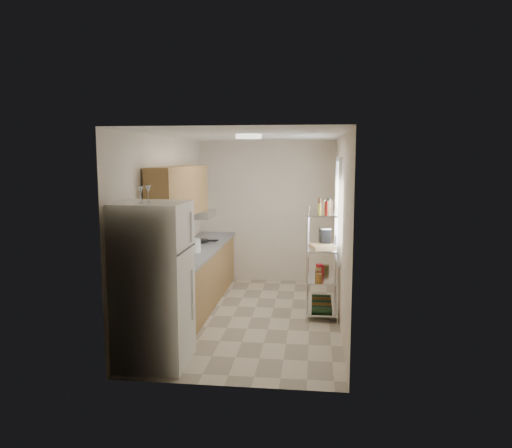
{
  "coord_description": "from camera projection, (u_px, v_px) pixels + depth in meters",
  "views": [
    {
      "loc": [
        0.89,
        -6.91,
        2.31
      ],
      "look_at": [
        0.03,
        0.25,
        1.33
      ],
      "focal_mm": 35.0,
      "sensor_mm": 36.0,
      "label": 1
    }
  ],
  "objects": [
    {
      "name": "refrigerator",
      "position": [
        154.0,
        284.0,
        5.5
      ],
      "size": [
        0.75,
        0.75,
        1.82
      ],
      "primitive_type": "cube",
      "color": "white",
      "rests_on": "ground"
    },
    {
      "name": "rice_cooker",
      "position": [
        192.0,
        246.0,
        7.37
      ],
      "size": [
        0.24,
        0.24,
        0.2
      ],
      "primitive_type": "cylinder",
      "color": "silver",
      "rests_on": "counter_run"
    },
    {
      "name": "storage_bag",
      "position": [
        320.0,
        269.0,
        7.49
      ],
      "size": [
        0.12,
        0.14,
        0.14
      ],
      "primitive_type": "cube",
      "rotation": [
        0.0,
        0.0,
        0.27
      ],
      "color": "#B3161D",
      "rests_on": "bakers_rack"
    },
    {
      "name": "espresso_machine",
      "position": [
        325.0,
        236.0,
        7.39
      ],
      "size": [
        0.18,
        0.24,
        0.25
      ],
      "primitive_type": "cube",
      "rotation": [
        0.0,
        0.0,
        0.18
      ],
      "color": "black",
      "rests_on": "bakers_rack"
    },
    {
      "name": "counter_run",
      "position": [
        196.0,
        278.0,
        7.7
      ],
      "size": [
        0.63,
        3.51,
        0.9
      ],
      "color": "#AC7F49",
      "rests_on": "ground"
    },
    {
      "name": "frying_pan_large",
      "position": [
        199.0,
        241.0,
        8.22
      ],
      "size": [
        0.3,
        0.3,
        0.04
      ],
      "primitive_type": "cylinder",
      "rotation": [
        0.0,
        0.0,
        0.19
      ],
      "color": "black",
      "rests_on": "counter_run"
    },
    {
      "name": "bakers_rack",
      "position": [
        323.0,
        240.0,
        7.24
      ],
      "size": [
        0.45,
        0.9,
        1.73
      ],
      "color": "silver",
      "rests_on": "ground"
    },
    {
      "name": "upper_cabinets",
      "position": [
        180.0,
        191.0,
        7.2
      ],
      "size": [
        0.33,
        2.2,
        0.72
      ],
      "primitive_type": "cube",
      "color": "#AC7F49",
      "rests_on": "room"
    },
    {
      "name": "range_hood",
      "position": [
        197.0,
        214.0,
        8.03
      ],
      "size": [
        0.5,
        0.6,
        0.12
      ],
      "primitive_type": "cube",
      "color": "#B7BABC",
      "rests_on": "room"
    },
    {
      "name": "wine_glass_b",
      "position": [
        148.0,
        194.0,
        5.34
      ],
      "size": [
        0.07,
        0.07,
        0.18
      ],
      "primitive_type": null,
      "color": "silver",
      "rests_on": "refrigerator"
    },
    {
      "name": "cutting_board",
      "position": [
        322.0,
        245.0,
        7.24
      ],
      "size": [
        0.45,
        0.51,
        0.03
      ],
      "primitive_type": "cube",
      "rotation": [
        0.0,
        0.0,
        0.32
      ],
      "color": "tan",
      "rests_on": "bakers_rack"
    },
    {
      "name": "wine_glass_a",
      "position": [
        141.0,
        195.0,
        5.24
      ],
      "size": [
        0.06,
        0.06,
        0.18
      ],
      "primitive_type": null,
      "color": "silver",
      "rests_on": "refrigerator"
    },
    {
      "name": "window",
      "position": [
        339.0,
        209.0,
        7.21
      ],
      "size": [
        0.06,
        1.0,
        1.46
      ],
      "primitive_type": "cube",
      "color": "white",
      "rests_on": "room"
    },
    {
      "name": "room",
      "position": [
        252.0,
        228.0,
        7.04
      ],
      "size": [
        2.52,
        4.42,
        2.62
      ],
      "color": "beige",
      "rests_on": "ground"
    },
    {
      "name": "frying_pan_small",
      "position": [
        202.0,
        241.0,
        8.27
      ],
      "size": [
        0.26,
        0.26,
        0.04
      ],
      "primitive_type": "cylinder",
      "rotation": [
        0.0,
        0.0,
        0.25
      ],
      "color": "black",
      "rests_on": "counter_run"
    },
    {
      "name": "ceiling_dome",
      "position": [
        249.0,
        137.0,
        6.58
      ],
      "size": [
        0.34,
        0.34,
        0.05
      ],
      "primitive_type": "cylinder",
      "color": "white",
      "rests_on": "room"
    }
  ]
}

